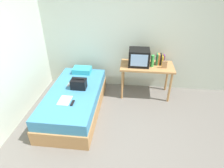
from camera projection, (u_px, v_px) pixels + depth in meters
name	position (u px, v px, depth m)	size (l,w,h in m)	color
ground_plane	(118.00, 143.00, 3.23)	(8.00, 8.00, 0.00)	slate
wall_back	(127.00, 35.00, 4.26)	(5.20, 0.10, 2.60)	silver
bed	(75.00, 101.00, 3.86)	(1.00, 2.00, 0.51)	#B27F4C
desk	(147.00, 69.00, 4.19)	(1.16, 0.60, 0.76)	#B27F4C
tv	(139.00, 57.00, 4.06)	(0.44, 0.39, 0.36)	black
water_bottle	(152.00, 61.00, 4.02)	(0.07, 0.07, 0.26)	green
book_row	(160.00, 59.00, 4.12)	(0.17, 0.16, 0.25)	#337F47
picture_frame	(164.00, 65.00, 3.97)	(0.11, 0.02, 0.16)	#9E754C
pillow	(82.00, 70.00, 4.36)	(0.41, 0.28, 0.12)	#33A8B7
handbag	(79.00, 84.00, 3.75)	(0.30, 0.20, 0.22)	black
magazine	(65.00, 100.00, 3.43)	(0.21, 0.29, 0.01)	white
remote_dark	(72.00, 103.00, 3.35)	(0.04, 0.16, 0.02)	black
remote_silver	(69.00, 84.00, 3.90)	(0.04, 0.14, 0.02)	#B7B7BC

